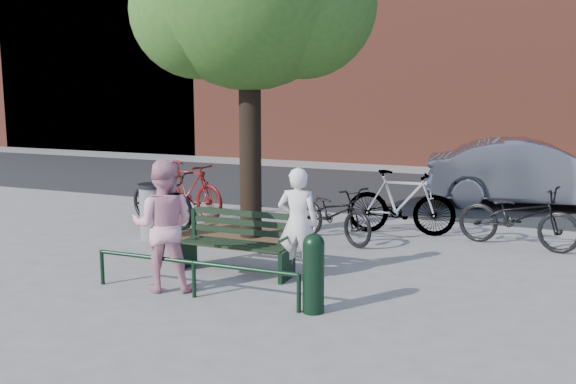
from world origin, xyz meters
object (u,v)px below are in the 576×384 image
at_px(parked_car, 532,173).
at_px(litter_bin, 152,211).
at_px(person_right, 163,226).
at_px(bicycle_c, 334,213).
at_px(person_left, 298,223).
at_px(bollard, 314,270).
at_px(park_bench, 237,241).

bearing_deg(parked_car, litter_bin, 126.25).
relative_size(person_right, bicycle_c, 0.93).
bearing_deg(person_left, bollard, 110.13).
bearing_deg(litter_bin, parked_car, 43.87).
bearing_deg(person_right, person_left, -162.92).
bearing_deg(bollard, person_left, 119.32).
relative_size(person_left, parked_car, 0.34).
distance_m(person_right, bicycle_c, 3.80).
xyz_separation_m(park_bench, parked_car, (3.90, 7.36, 0.30)).
xyz_separation_m(park_bench, bicycle_c, (0.71, 2.44, 0.03)).
xyz_separation_m(person_left, person_right, (-1.50, -1.20, 0.08)).
xyz_separation_m(litter_bin, bicycle_c, (3.11, 1.13, -0.01)).
xyz_separation_m(bollard, bicycle_c, (-0.96, 3.64, -0.03)).
bearing_deg(litter_bin, bollard, -31.60).
height_order(person_left, bicycle_c, person_left).
distance_m(bicycle_c, parked_car, 5.87).
distance_m(person_left, litter_bin, 3.59).
height_order(person_right, parked_car, person_right).
relative_size(bollard, bicycle_c, 0.52).
distance_m(person_right, parked_car, 9.59).
bearing_deg(person_left, park_bench, -4.91).
height_order(bollard, bicycle_c, bicycle_c).
relative_size(bollard, parked_car, 0.21).
bearing_deg(parked_car, bicycle_c, 139.45).
bearing_deg(bicycle_c, bollard, -135.53).
height_order(litter_bin, parked_car, parked_car).
height_order(person_right, litter_bin, person_right).
bearing_deg(parked_car, park_bench, 144.49).
xyz_separation_m(park_bench, person_left, (0.95, 0.07, 0.34)).
bearing_deg(person_right, bollard, 156.61).
relative_size(person_left, bollard, 1.63).
bearing_deg(parked_car, person_right, 144.72).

